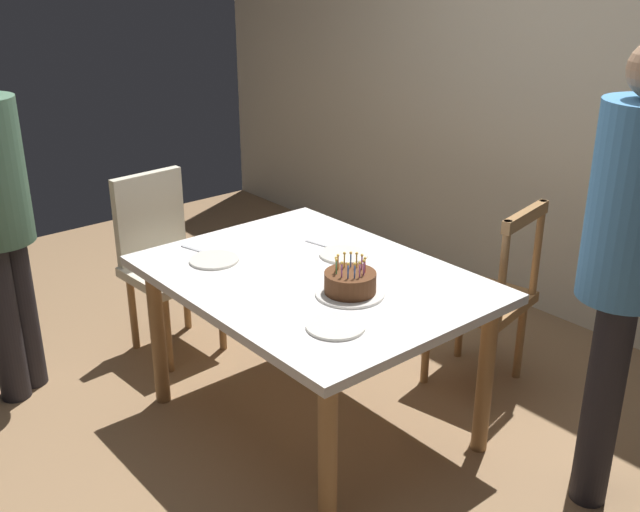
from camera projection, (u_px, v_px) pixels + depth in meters
ground at (313, 423)px, 3.46m from camera, size 6.40×6.40×0.00m
back_wall at (575, 94)px, 4.07m from camera, size 6.40×0.10×2.60m
dining_table at (313, 293)px, 3.21m from camera, size 1.43×1.07×0.75m
birthday_cake at (350, 284)px, 2.97m from camera, size 0.28×0.28×0.16m
plate_near_celebrant at (214, 260)px, 3.31m from camera, size 0.22×0.22×0.01m
plate_far_side at (344, 254)px, 3.37m from camera, size 0.22×0.22×0.01m
plate_near_guest at (336, 326)px, 2.73m from camera, size 0.22×0.22×0.01m
fork_near_celebrant at (196, 250)px, 3.43m from camera, size 0.18×0.06×0.01m
fork_far_side at (321, 245)px, 3.48m from camera, size 0.18×0.05×0.01m
chair_spindle_back at (483, 299)px, 3.62m from camera, size 0.52×0.52×0.95m
chair_upholstered at (164, 253)px, 3.97m from camera, size 0.47×0.47×0.95m
person_guest at (626, 257)px, 2.66m from camera, size 0.32×0.32×1.77m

